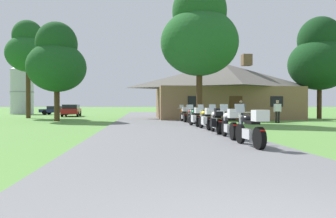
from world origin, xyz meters
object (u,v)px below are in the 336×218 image
object	(u,v)px
tree_left_far	(28,49)
tree_left_near	(57,60)
motorcycle_white_second_in_row	(230,124)
metal_silo_distant	(22,89)
motorcycle_yellow_fourth_in_row	(206,119)
parked_navy_sedan_far_left	(56,110)
motorcycle_green_fifth_in_row	(196,117)
tree_by_lodge_front	(199,34)
tree_right_of_lodge	(320,57)
motorcycle_black_nearest_to_camera	(251,128)
motorcycle_red_sixth_in_row	(192,116)
motorcycle_orange_farthest_in_row	(184,114)
bystander_blue_shirt_beside_signpost	(241,111)
bystander_white_shirt_near_lodge	(278,110)
motorcycle_white_third_in_row	(217,121)
parked_red_suv_far_left	(71,110)

from	to	relation	value
tree_left_far	tree_left_near	world-z (taller)	tree_left_far
motorcycle_white_second_in_row	metal_silo_distant	world-z (taller)	metal_silo_distant
motorcycle_yellow_fourth_in_row	parked_navy_sedan_far_left	size ratio (longest dim) A/B	0.48
tree_left_near	metal_silo_distant	distance (m)	24.56
motorcycle_white_second_in_row	motorcycle_green_fifth_in_row	world-z (taller)	same
tree_by_lodge_front	tree_right_of_lodge	bearing A→B (deg)	28.03
motorcycle_black_nearest_to_camera	motorcycle_red_sixth_in_row	size ratio (longest dim) A/B	1.00
motorcycle_red_sixth_in_row	motorcycle_orange_farthest_in_row	distance (m)	2.51
motorcycle_black_nearest_to_camera	bystander_blue_shirt_beside_signpost	size ratio (longest dim) A/B	1.25
bystander_white_shirt_near_lodge	tree_by_lodge_front	bearing A→B (deg)	-170.89
metal_silo_distant	motorcycle_black_nearest_to_camera	bearing A→B (deg)	-62.33
bystander_white_shirt_near_lodge	tree_left_far	distance (m)	24.89
motorcycle_orange_farthest_in_row	tree_right_of_lodge	xyz separation A→B (m)	(14.14, 5.97, 5.42)
motorcycle_red_sixth_in_row	tree_right_of_lodge	xyz separation A→B (m)	(13.89, 8.47, 5.42)
motorcycle_black_nearest_to_camera	tree_left_far	xyz separation A→B (m)	(-14.78, 24.49, 6.45)
tree_right_of_lodge	tree_by_lodge_front	size ratio (longest dim) A/B	0.97
motorcycle_black_nearest_to_camera	tree_left_near	world-z (taller)	tree_left_near
motorcycle_black_nearest_to_camera	motorcycle_white_third_in_row	xyz separation A→B (m)	(0.08, 4.72, -0.01)
tree_by_lodge_front	parked_navy_sedan_far_left	world-z (taller)	tree_by_lodge_front
metal_silo_distant	bystander_white_shirt_near_lodge	bearing A→B (deg)	-43.47
tree_right_of_lodge	parked_navy_sedan_far_left	world-z (taller)	tree_right_of_lodge
bystander_white_shirt_near_lodge	tree_left_far	bearing A→B (deg)	162.74
motorcycle_red_sixth_in_row	bystander_white_shirt_near_lodge	distance (m)	6.76
motorcycle_black_nearest_to_camera	parked_navy_sedan_far_left	size ratio (longest dim) A/B	0.48
parked_navy_sedan_far_left	motorcycle_yellow_fourth_in_row	bearing A→B (deg)	-148.28
motorcycle_black_nearest_to_camera	motorcycle_green_fifth_in_row	size ratio (longest dim) A/B	1.00
motorcycle_green_fifth_in_row	tree_by_lodge_front	xyz separation A→B (m)	(0.97, 4.11, 5.90)
motorcycle_white_second_in_row	parked_navy_sedan_far_left	size ratio (longest dim) A/B	0.48
motorcycle_orange_farthest_in_row	tree_right_of_lodge	distance (m)	16.28
tree_left_far	bystander_white_shirt_near_lodge	bearing A→B (deg)	-26.75
motorcycle_black_nearest_to_camera	metal_silo_distant	xyz separation A→B (m)	(-20.90, 39.85, 3.09)
motorcycle_red_sixth_in_row	tree_by_lodge_front	size ratio (longest dim) A/B	0.20
tree_left_far	parked_navy_sedan_far_left	distance (m)	13.83
motorcycle_black_nearest_to_camera	tree_left_far	bearing A→B (deg)	117.21
motorcycle_white_third_in_row	tree_by_lodge_front	world-z (taller)	tree_by_lodge_front
motorcycle_yellow_fourth_in_row	bystander_blue_shirt_beside_signpost	bearing A→B (deg)	52.04
bystander_white_shirt_near_lodge	tree_left_near	world-z (taller)	tree_left_near
motorcycle_yellow_fourth_in_row	motorcycle_green_fifth_in_row	size ratio (longest dim) A/B	1.00
motorcycle_yellow_fourth_in_row	tree_left_far	bearing A→B (deg)	124.37
motorcycle_yellow_fourth_in_row	motorcycle_white_third_in_row	bearing A→B (deg)	-95.92
bystander_white_shirt_near_lodge	tree_left_near	bearing A→B (deg)	175.77
bystander_blue_shirt_beside_signpost	parked_red_suv_far_left	distance (m)	22.32
motorcycle_green_fifth_in_row	motorcycle_orange_farthest_in_row	bearing A→B (deg)	82.77
parked_red_suv_far_left	tree_right_of_lodge	bearing A→B (deg)	-23.48
motorcycle_green_fifth_in_row	tree_right_of_lodge	world-z (taller)	tree_right_of_lodge
motorcycle_yellow_fourth_in_row	metal_silo_distant	size ratio (longest dim) A/B	0.28
motorcycle_yellow_fourth_in_row	bystander_blue_shirt_beside_signpost	size ratio (longest dim) A/B	1.25
motorcycle_red_sixth_in_row	tree_left_far	xyz separation A→B (m)	(-14.95, 12.29, 6.45)
motorcycle_red_sixth_in_row	motorcycle_green_fifth_in_row	bearing A→B (deg)	-101.12
motorcycle_yellow_fourth_in_row	motorcycle_black_nearest_to_camera	bearing A→B (deg)	-96.66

